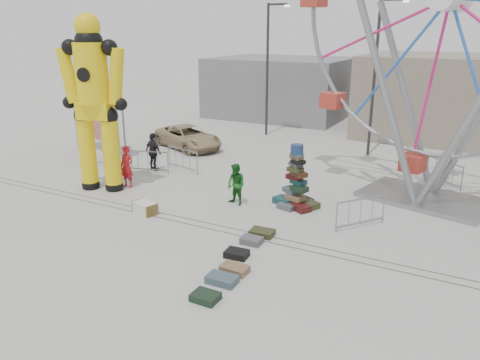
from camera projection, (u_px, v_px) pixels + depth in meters
The scene contains 27 objects.
ground at pixel (187, 232), 15.82m from camera, with size 90.00×90.00×0.00m, color #9E9E99.
track_line_near at pixel (197, 226), 16.33m from camera, with size 40.00×0.04×0.01m, color #47443F.
track_line_far at pixel (203, 222), 16.66m from camera, with size 40.00×0.04×0.01m, color #47443F.
building_right at pixel (463, 98), 28.74m from camera, with size 12.00×8.00×5.00m, color gray.
building_left at pixel (281, 87), 36.29m from camera, with size 10.00×8.00×4.40m, color gray.
lamp_post_right at pixel (377, 71), 23.98m from camera, with size 1.41×0.25×8.00m.
lamp_post_left at pixel (269, 64), 28.77m from camera, with size 1.41×0.25×8.00m.
suitcase_tower at pixel (296, 189), 17.98m from camera, with size 1.92×1.59×2.45m.
crash_test_dummy at pixel (94, 98), 18.88m from camera, with size 2.93×1.30×7.39m.
ferris_wheel at pixel (447, 27), 16.67m from camera, with size 11.30×3.91×13.46m.
banner_scaffold at pixel (97, 111), 25.17m from camera, with size 4.26×1.86×3.06m.
steamer_trunk at pixel (145, 208), 17.40m from camera, with size 0.91×0.53×0.43m, color silver.
row_case_0 at pixel (262, 233), 15.57m from camera, with size 0.78×0.56×0.20m, color #373B1D.
row_case_1 at pixel (252, 240), 14.99m from camera, with size 0.67×0.49×0.21m, color #56585D.
row_case_2 at pixel (237, 254), 14.11m from camera, with size 0.69×0.51×0.21m, color black.
row_case_3 at pixel (234, 269), 13.22m from camera, with size 0.78×0.50×0.21m, color olive.
row_case_4 at pixel (222, 279), 12.68m from camera, with size 0.83×0.52×0.21m, color #455962.
row_case_5 at pixel (205, 297), 11.87m from camera, with size 0.69×0.54×0.19m, color black.
barricade_dummy_a at pixel (112, 156), 23.15m from camera, with size 2.00×0.10×1.10m, color gray, non-canonical shape.
barricade_dummy_b at pixel (148, 162), 22.15m from camera, with size 2.00×0.10×1.10m, color gray, non-canonical shape.
barricade_dummy_c at pixel (183, 160), 22.49m from camera, with size 2.00×0.10×1.10m, color gray, non-canonical shape.
barricade_wheel_front at pixel (361, 213), 16.07m from camera, with size 2.00×0.10×1.10m, color gray, non-canonical shape.
barricade_wheel_back at pixel (444, 173), 20.48m from camera, with size 2.00×0.10×1.10m, color gray, non-canonical shape.
pedestrian_red at pixel (127, 167), 20.06m from camera, with size 0.67×0.44×1.83m, color #A91821.
pedestrian_green at pixel (236, 185), 18.09m from camera, with size 0.79×0.62×1.63m, color #165B19.
pedestrian_black at pixel (153, 152), 22.39m from camera, with size 1.08×0.45×1.85m, color black.
parked_suv at pixel (188, 137), 26.72m from camera, with size 2.12×4.60×1.28m, color tan.
Camera 1 is at (8.34, -11.97, 6.61)m, focal length 35.00 mm.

